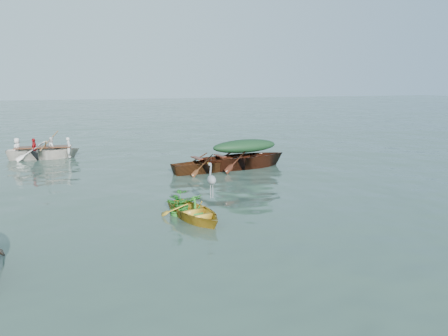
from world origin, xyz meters
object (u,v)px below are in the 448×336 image
at_px(rowed_boat, 44,159).
at_px(yellow_dinghy, 194,219).
at_px(green_tarp_boat, 245,168).
at_px(open_wooden_boat, 209,171).
at_px(heron, 212,185).

bearing_deg(rowed_boat, yellow_dinghy, -153.19).
bearing_deg(yellow_dinghy, rowed_boat, 96.82).
xyz_separation_m(green_tarp_boat, open_wooden_boat, (-1.56, -0.25, 0.00)).
xyz_separation_m(open_wooden_boat, heron, (-1.34, -5.34, 0.81)).
height_order(open_wooden_boat, rowed_boat, rowed_boat).
distance_m(yellow_dinghy, open_wooden_boat, 5.85).
bearing_deg(open_wooden_boat, rowed_boat, 40.19).
bearing_deg(open_wooden_boat, yellow_dinghy, 148.95).
xyz_separation_m(open_wooden_boat, rowed_boat, (-6.33, 4.81, 0.00)).
height_order(yellow_dinghy, rowed_boat, rowed_boat).
xyz_separation_m(yellow_dinghy, open_wooden_boat, (1.85, 5.55, 0.00)).
xyz_separation_m(yellow_dinghy, green_tarp_boat, (3.41, 5.80, 0.00)).
bearing_deg(rowed_boat, open_wooden_boat, -123.80).
relative_size(rowed_boat, heron, 4.66).
bearing_deg(yellow_dinghy, green_tarp_boat, 43.01).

